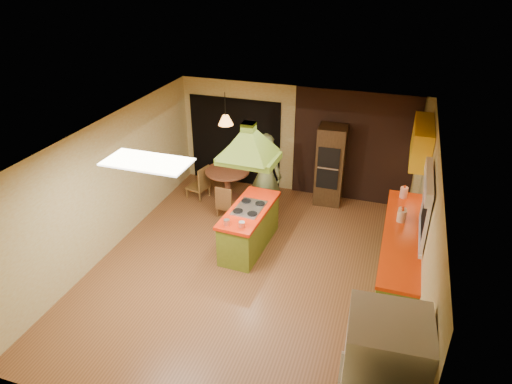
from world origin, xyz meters
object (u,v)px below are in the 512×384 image
(man, at_px, (266,176))
(wall_oven, at_px, (330,165))
(dining_table, at_px, (228,179))
(canister_large, at_px, (404,192))
(kitchen_island, at_px, (249,227))

(man, relative_size, wall_oven, 1.05)
(wall_oven, xyz_separation_m, dining_table, (-2.18, -0.62, -0.38))
(dining_table, distance_m, canister_large, 3.81)
(kitchen_island, bearing_deg, wall_oven, 66.76)
(man, height_order, canister_large, man)
(kitchen_island, xyz_separation_m, man, (-0.05, 1.19, 0.51))
(canister_large, bearing_deg, dining_table, 173.25)
(man, bearing_deg, dining_table, -21.77)
(man, height_order, wall_oven, man)
(wall_oven, distance_m, canister_large, 1.90)
(kitchen_island, distance_m, dining_table, 1.95)
(man, relative_size, canister_large, 8.98)
(kitchen_island, relative_size, man, 0.91)
(dining_table, bearing_deg, kitchen_island, -56.51)
(kitchen_island, xyz_separation_m, canister_large, (2.68, 1.18, 0.60))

